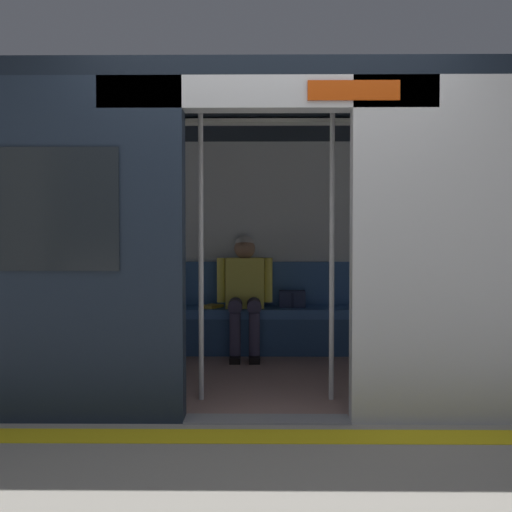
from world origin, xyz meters
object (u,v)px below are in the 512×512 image
(person_seated, at_px, (245,287))
(grab_pole_far, at_px, (332,251))
(train_car, at_px, (256,197))
(handbag, at_px, (292,299))
(grab_pole_door, at_px, (201,251))
(book, at_px, (212,306))
(bench_seat, at_px, (265,319))

(person_seated, distance_m, grab_pole_far, 1.74)
(train_car, bearing_deg, handbag, -109.16)
(grab_pole_door, bearing_deg, book, -87.59)
(book, bearing_deg, grab_pole_door, 120.98)
(handbag, distance_m, book, 0.81)
(bench_seat, distance_m, grab_pole_door, 1.84)
(person_seated, height_order, book, person_seated)
(person_seated, relative_size, grab_pole_far, 0.55)
(handbag, bearing_deg, grab_pole_far, 96.40)
(bench_seat, xyz_separation_m, book, (0.53, -0.04, 0.12))
(train_car, relative_size, grab_pole_door, 3.00)
(handbag, height_order, grab_pole_far, grab_pole_far)
(person_seated, relative_size, grab_pole_door, 0.55)
(bench_seat, bearing_deg, handbag, -165.37)
(train_car, relative_size, handbag, 24.62)
(bench_seat, relative_size, book, 11.15)
(bench_seat, relative_size, grab_pole_door, 1.15)
(person_seated, xyz_separation_m, grab_pole_far, (-0.66, 1.57, 0.39))
(handbag, height_order, grab_pole_door, grab_pole_door)
(bench_seat, relative_size, handbag, 9.43)
(train_car, bearing_deg, bench_seat, -94.68)
(book, bearing_deg, train_car, 143.68)
(handbag, height_order, book, handbag)
(train_car, xyz_separation_m, person_seated, (0.12, -0.89, -0.82))
(person_seated, height_order, handbag, person_seated)
(person_seated, bearing_deg, grab_pole_door, 80.51)
(handbag, distance_m, grab_pole_door, 1.93)
(train_car, distance_m, grab_pole_door, 0.90)
(grab_pole_far, bearing_deg, person_seated, -67.01)
(grab_pole_far, bearing_deg, book, -58.88)
(train_car, distance_m, handbag, 1.44)
(train_car, xyz_separation_m, handbag, (-0.35, -1.01, -0.96))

